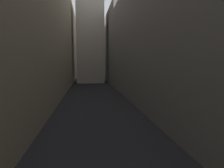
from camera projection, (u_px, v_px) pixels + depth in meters
The scene contains 3 objects.
ground_plane at pixel (93, 94), 37.38m from camera, with size 264.00×264.00×0.00m, color black.
building_block_left at pixel (27, 30), 36.31m from camera, with size 14.34×108.00×25.05m, color gray.
building_block_right at pixel (148, 39), 39.70m from camera, with size 12.56×108.00×22.49m, color slate.
Camera 1 is at (-1.23, 10.89, 6.08)m, focal length 30.10 mm.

